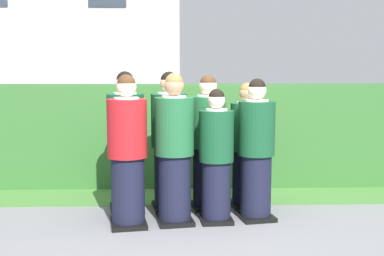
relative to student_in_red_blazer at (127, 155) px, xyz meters
name	(u,v)px	position (x,y,z in m)	size (l,w,h in m)	color
ground_plane	(193,221)	(0.73, 0.11, -0.80)	(60.00, 60.00, 0.00)	slate
student_in_red_blazer	(127,155)	(0.00, 0.00, 0.00)	(0.47, 0.56, 1.69)	black
student_front_row_1	(174,152)	(0.52, 0.10, 0.01)	(0.47, 0.54, 1.70)	black
student_front_row_2	(216,159)	(0.99, 0.13, -0.08)	(0.40, 0.50, 1.52)	black
student_front_row_3	(256,153)	(1.47, 0.23, -0.03)	(0.46, 0.53, 1.64)	black
student_rear_row_0	(126,145)	(-0.07, 0.57, 0.01)	(0.48, 0.57, 1.71)	black
student_rear_row_1	(169,144)	(0.45, 0.66, 0.01)	(0.47, 0.57, 1.71)	black
student_rear_row_2	(208,145)	(0.93, 0.67, -0.01)	(0.46, 0.53, 1.67)	black
student_rear_row_3	(246,148)	(1.42, 0.73, -0.06)	(0.41, 0.51, 1.57)	black
hedge	(189,134)	(0.73, 2.02, -0.05)	(7.98, 0.70, 1.50)	#33662D
lawn_strip	(190,196)	(0.73, 1.22, -0.80)	(7.98, 0.90, 0.01)	#477A38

